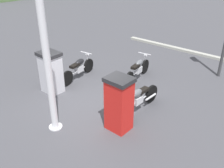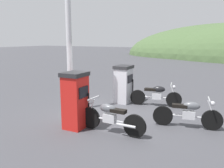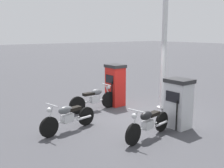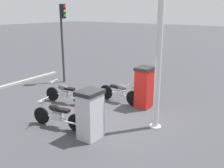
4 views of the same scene
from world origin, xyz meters
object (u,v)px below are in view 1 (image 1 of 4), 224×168
object	(u,v)px
fuel_pump_far	(51,72)
motorcycle_far_pump	(79,68)
canopy_support_pole	(47,60)
motorcycle_near_pump	(138,99)
fuel_pump_near	(119,104)
motorcycle_extra	(138,69)

from	to	relation	value
fuel_pump_far	motorcycle_far_pump	distance (m)	1.43
canopy_support_pole	motorcycle_far_pump	bearing A→B (deg)	36.89
fuel_pump_far	motorcycle_near_pump	size ratio (longest dim) A/B	0.75
motorcycle_far_pump	motorcycle_near_pump	bearing A→B (deg)	-95.03
fuel_pump_near	motorcycle_extra	world-z (taller)	fuel_pump_near
fuel_pump_near	motorcycle_far_pump	size ratio (longest dim) A/B	0.85
fuel_pump_near	motorcycle_far_pump	xyz separation A→B (m)	(1.38, 3.39, -0.40)
motorcycle_near_pump	fuel_pump_near	bearing A→B (deg)	-172.81
motorcycle_extra	motorcycle_far_pump	bearing A→B (deg)	130.61
canopy_support_pole	fuel_pump_near	bearing A→B (deg)	-47.83
fuel_pump_far	motorcycle_extra	xyz separation A→B (m)	(2.94, -1.71, -0.34)
fuel_pump_far	canopy_support_pole	distance (m)	2.66
fuel_pump_far	motorcycle_near_pump	distance (m)	3.34
fuel_pump_far	motorcycle_far_pump	xyz separation A→B (m)	(1.38, 0.11, -0.34)
motorcycle_near_pump	motorcycle_far_pump	world-z (taller)	motorcycle_near_pump
motorcycle_near_pump	canopy_support_pole	distance (m)	3.19
motorcycle_extra	canopy_support_pole	size ratio (longest dim) A/B	0.44
motorcycle_near_pump	motorcycle_far_pump	bearing A→B (deg)	84.97
motorcycle_far_pump	motorcycle_extra	bearing A→B (deg)	-49.39
fuel_pump_near	fuel_pump_far	distance (m)	3.28
fuel_pump_near	canopy_support_pole	bearing A→B (deg)	132.17
fuel_pump_far	motorcycle_extra	distance (m)	3.42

